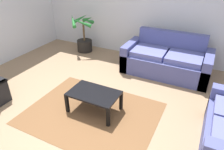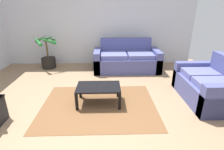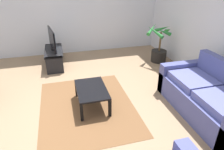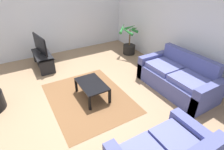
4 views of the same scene
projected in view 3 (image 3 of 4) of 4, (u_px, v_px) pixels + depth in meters
name	position (u px, v px, depth m)	size (l,w,h in m)	color
ground_plane	(73.00, 106.00, 3.77)	(6.60, 6.60, 0.00)	#937556
wall_back	(224.00, 25.00, 3.87)	(6.00, 0.06, 2.70)	silver
wall_left	(59.00, 8.00, 5.75)	(0.06, 6.00, 2.70)	silver
couch_main	(209.00, 98.00, 3.47)	(1.90, 0.90, 0.90)	#4C518C
tv_stand	(54.00, 55.00, 5.34)	(1.10, 0.45, 0.44)	black
tv	(52.00, 39.00, 5.14)	(0.90, 0.18, 0.55)	black
coffee_table	(91.00, 91.00, 3.66)	(0.84, 0.53, 0.37)	black
area_rug	(87.00, 106.00, 3.78)	(2.20, 1.70, 0.01)	brown
potted_palm	(159.00, 49.00, 5.57)	(0.78, 0.72, 1.03)	black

